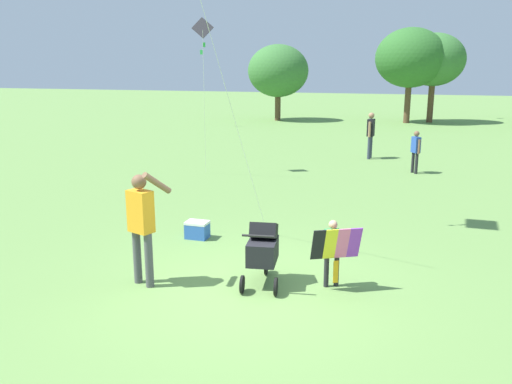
# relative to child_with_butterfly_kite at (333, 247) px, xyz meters

# --- Properties ---
(ground_plane) EXTENTS (120.00, 120.00, 0.00)m
(ground_plane) POSITION_rel_child_with_butterfly_kite_xyz_m (-1.21, -0.53, -0.66)
(ground_plane) COLOR #668E47
(treeline_distant) EXTENTS (27.18, 6.37, 6.70)m
(treeline_distant) POSITION_rel_child_with_butterfly_kite_xyz_m (5.60, 26.34, 3.27)
(treeline_distant) COLOR brown
(treeline_distant) RESTS_ON ground
(child_with_butterfly_kite) EXTENTS (0.76, 0.54, 1.09)m
(child_with_butterfly_kite) POSITION_rel_child_with_butterfly_kite_xyz_m (0.00, 0.00, 0.00)
(child_with_butterfly_kite) COLOR #232328
(child_with_butterfly_kite) RESTS_ON ground
(person_adult_flyer) EXTENTS (0.69, 0.54, 1.88)m
(person_adult_flyer) POSITION_rel_child_with_butterfly_kite_xyz_m (-2.88, -0.78, 0.42)
(person_adult_flyer) COLOR #4C4C51
(person_adult_flyer) RESTS_ON ground
(stroller) EXTENTS (0.61, 1.11, 1.03)m
(stroller) POSITION_rel_child_with_butterfly_kite_xyz_m (-1.08, -0.20, -0.06)
(stroller) COLOR black
(stroller) RESTS_ON ground
(kite_green_novelty) EXTENTS (0.81, 1.18, 4.86)m
(kite_green_novelty) POSITION_rel_child_with_butterfly_kite_xyz_m (-5.40, 7.77, 3.65)
(kite_green_novelty) COLOR black
(kite_green_novelty) RESTS_ON ground
(person_sitting_far) EXTENTS (0.27, 0.55, 1.72)m
(person_sitting_far) POSITION_rel_child_with_butterfly_kite_xyz_m (-0.60, 12.19, 0.35)
(person_sitting_far) COLOR #33384C
(person_sitting_far) RESTS_ON ground
(person_couple_left) EXTENTS (0.31, 0.38, 1.38)m
(person_couple_left) POSITION_rel_child_with_butterfly_kite_xyz_m (1.06, 9.81, 0.15)
(person_couple_left) COLOR #232328
(person_couple_left) RESTS_ON ground
(cooler_box) EXTENTS (0.45, 0.33, 0.35)m
(cooler_box) POSITION_rel_child_with_butterfly_kite_xyz_m (-3.01, 1.61, -0.49)
(cooler_box) COLOR #2D5BB7
(cooler_box) RESTS_ON ground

